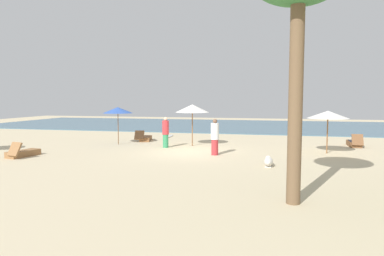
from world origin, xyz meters
The scene contains 12 objects.
ground_plane centered at (0.00, 0.00, 0.00)m, with size 60.00×60.00×0.00m, color beige.
ocean_water centered at (0.00, 17.00, 0.03)m, with size 48.00×16.00×0.06m, color #476B7F.
umbrella_0 centered at (6.58, 1.14, 1.88)m, with size 1.95×1.95×2.07m.
umbrella_2 centered at (-4.72, 1.84, 1.98)m, with size 1.72×1.72×2.16m.
umbrella_3 centered at (-0.39, 2.23, 2.10)m, with size 1.89×1.89×2.33m.
lounger_0 centered at (-7.15, -3.10, 0.17)m, with size 0.89×1.72×0.74m.
lounger_1 centered at (-3.81, 3.77, 0.17)m, with size 0.95×1.78×0.69m.
lounger_2 centered at (8.42, 4.09, 0.18)m, with size 0.66×1.66×0.74m.
person_0 centered at (1.36, -0.59, 0.85)m, with size 0.40×0.40×1.71m.
person_2 centered at (-1.65, 1.24, 0.83)m, with size 0.36×0.36×1.66m.
dog centered at (3.88, -2.83, 0.20)m, with size 0.38×0.84×0.38m.
surfboard centered at (-3.08, 6.43, 0.04)m, with size 0.59×1.91×0.07m.
Camera 1 is at (4.07, -16.62, 2.68)m, focal length 32.48 mm.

